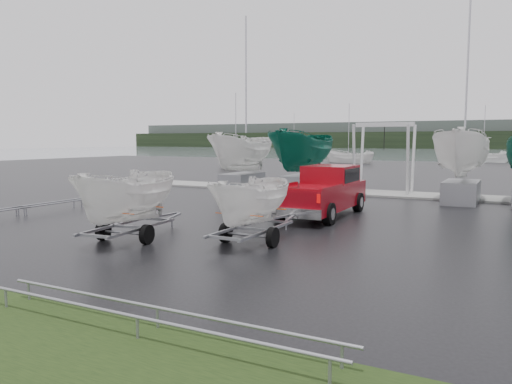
% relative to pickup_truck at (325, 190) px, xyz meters
% --- Properties ---
extents(ground_plane, '(120.00, 120.00, 0.00)m').
position_rel_pickup_truck_xyz_m(ground_plane, '(-2.10, -4.07, -1.06)').
color(ground_plane, black).
rests_on(ground_plane, ground).
extents(lake, '(300.00, 300.00, 0.00)m').
position_rel_pickup_truck_xyz_m(lake, '(-2.10, 95.93, -1.07)').
color(lake, slate).
rests_on(lake, ground).
extents(dock, '(30.00, 3.00, 0.12)m').
position_rel_pickup_truck_xyz_m(dock, '(-2.10, 8.93, -1.01)').
color(dock, gray).
rests_on(dock, ground).
extents(treeline, '(300.00, 8.00, 6.00)m').
position_rel_pickup_truck_xyz_m(treeline, '(-2.10, 165.93, 1.94)').
color(treeline, black).
rests_on(treeline, ground).
extents(far_hill, '(300.00, 6.00, 10.00)m').
position_rel_pickup_truck_xyz_m(far_hill, '(-2.10, 173.93, 3.94)').
color(far_hill, '#4C5651').
rests_on(far_hill, ground).
extents(pickup_truck, '(2.32, 6.16, 2.04)m').
position_rel_pickup_truck_xyz_m(pickup_truck, '(0.00, 0.00, 0.00)').
color(pickup_truck, maroon).
rests_on(pickup_truck, ground).
extents(trailer_hitched, '(1.79, 3.61, 4.55)m').
position_rel_pickup_truck_xyz_m(trailer_hitched, '(0.07, -6.58, 1.41)').
color(trailer_hitched, gray).
rests_on(trailer_hitched, ground).
extents(trailer_parked, '(1.91, 3.71, 5.07)m').
position_rel_pickup_truck_xyz_m(trailer_parked, '(-3.52, -8.02, 1.68)').
color(trailer_parked, gray).
rests_on(trailer_parked, ground).
extents(boat_hoist, '(3.30, 2.18, 4.12)m').
position_rel_pickup_truck_xyz_m(boat_hoist, '(0.30, 8.93, 1.61)').
color(boat_hoist, silver).
rests_on(boat_hoist, ground).
extents(keelboat_0, '(2.41, 3.20, 10.58)m').
position_rel_pickup_truck_xyz_m(keelboat_0, '(-7.85, 6.93, 2.76)').
color(keelboat_0, gray).
rests_on(keelboat_0, ground).
extents(keelboat_1, '(2.57, 3.20, 7.93)m').
position_rel_pickup_truck_xyz_m(keelboat_1, '(-3.93, 7.13, 3.02)').
color(keelboat_1, gray).
rests_on(keelboat_1, ground).
extents(keelboat_2, '(2.54, 3.20, 10.72)m').
position_rel_pickup_truck_xyz_m(keelboat_2, '(4.67, 6.93, 2.98)').
color(keelboat_2, gray).
rests_on(keelboat_2, ground).
extents(mast_rack_0, '(0.56, 6.50, 0.06)m').
position_rel_pickup_truck_xyz_m(mast_rack_0, '(-11.10, -3.07, -0.71)').
color(mast_rack_0, gray).
rests_on(mast_rack_0, ground).
extents(mast_rack_2, '(7.00, 0.56, 0.06)m').
position_rel_pickup_truck_xyz_m(mast_rack_2, '(1.90, -13.57, -0.71)').
color(mast_rack_2, gray).
rests_on(mast_rack_2, ground).
extents(moored_boat_0, '(3.62, 3.61, 11.40)m').
position_rel_pickup_truck_xyz_m(moored_boat_0, '(-19.23, 25.82, -1.06)').
color(moored_boat_0, white).
rests_on(moored_boat_0, ground).
extents(moored_boat_1, '(3.48, 3.42, 11.78)m').
position_rel_pickup_truck_xyz_m(moored_boat_1, '(-13.40, 46.27, -1.06)').
color(moored_boat_1, white).
rests_on(moored_boat_1, ground).
extents(moored_boat_4, '(2.54, 2.48, 11.03)m').
position_rel_pickup_truck_xyz_m(moored_boat_4, '(-29.63, 65.10, -1.06)').
color(moored_boat_4, white).
rests_on(moored_boat_4, ground).
extents(moored_boat_5, '(3.49, 3.45, 11.61)m').
position_rel_pickup_truck_xyz_m(moored_boat_5, '(2.68, 57.64, -1.06)').
color(moored_boat_5, white).
rests_on(moored_boat_5, ground).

